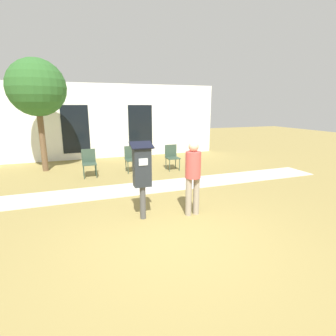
# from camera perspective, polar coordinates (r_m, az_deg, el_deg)

# --- Properties ---
(ground_plane) EXTENTS (40.00, 40.00, 0.00)m
(ground_plane) POSITION_cam_1_polar(r_m,az_deg,el_deg) (4.80, 1.34, -14.93)
(ground_plane) COLOR olive
(sidewalk) EXTENTS (12.00, 1.10, 0.02)m
(sidewalk) POSITION_cam_1_polar(r_m,az_deg,el_deg) (7.41, -7.05, -4.49)
(sidewalk) COLOR beige
(sidewalk) RESTS_ON ground
(building_facade) EXTENTS (10.00, 0.26, 3.20)m
(building_facade) POSITION_cam_1_polar(r_m,az_deg,el_deg) (11.98, -12.81, 9.86)
(building_facade) COLOR white
(building_facade) RESTS_ON ground
(parking_meter) EXTENTS (0.44, 0.31, 1.59)m
(parking_meter) POSITION_cam_1_polar(r_m,az_deg,el_deg) (5.23, -5.67, -0.60)
(parking_meter) COLOR #4C4C4C
(parking_meter) RESTS_ON ground
(person_standing) EXTENTS (0.32, 0.32, 1.58)m
(person_standing) POSITION_cam_1_polar(r_m,az_deg,el_deg) (5.44, 5.45, -1.00)
(person_standing) COLOR gray
(person_standing) RESTS_ON ground
(outdoor_chair_left) EXTENTS (0.44, 0.44, 0.90)m
(outdoor_chair_left) POSITION_cam_1_polar(r_m,az_deg,el_deg) (8.91, -16.82, 1.54)
(outdoor_chair_left) COLOR #334738
(outdoor_chair_left) RESTS_ON ground
(outdoor_chair_middle) EXTENTS (0.44, 0.44, 0.90)m
(outdoor_chair_middle) POSITION_cam_1_polar(r_m,az_deg,el_deg) (9.25, -7.96, 2.42)
(outdoor_chair_middle) COLOR #334738
(outdoor_chair_middle) RESTS_ON ground
(outdoor_chair_right) EXTENTS (0.44, 0.44, 0.90)m
(outdoor_chair_right) POSITION_cam_1_polar(r_m,az_deg,el_deg) (9.49, 0.83, 2.82)
(outdoor_chair_right) COLOR #334738
(outdoor_chair_right) RESTS_ON ground
(tree) EXTENTS (1.90, 1.90, 3.82)m
(tree) POSITION_cam_1_polar(r_m,az_deg,el_deg) (10.14, -26.68, 15.27)
(tree) COLOR brown
(tree) RESTS_ON ground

